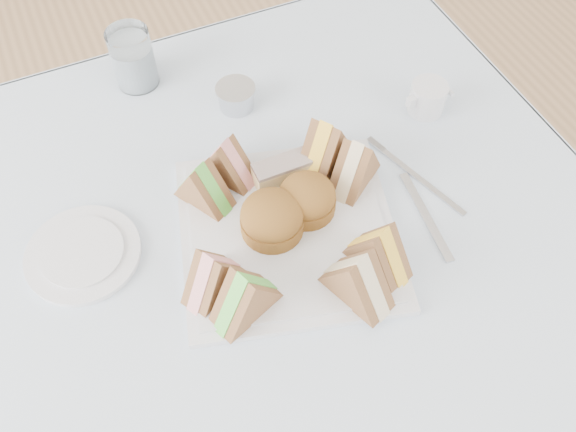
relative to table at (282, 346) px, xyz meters
name	(u,v)px	position (x,y,z in m)	size (l,w,h in m)	color
floor	(283,404)	(0.00, 0.00, -0.37)	(4.00, 4.00, 0.00)	#9E7751
table	(282,346)	(0.00, 0.00, 0.00)	(0.90, 0.90, 0.74)	brown
tablecloth	(280,247)	(0.00, 0.00, 0.37)	(1.02, 1.02, 0.01)	white
serving_plate	(288,233)	(0.02, 0.01, 0.38)	(0.31, 0.31, 0.01)	silver
sandwich_fl_a	(212,272)	(-0.11, -0.03, 0.43)	(0.09, 0.04, 0.08)	#976A42
sandwich_fl_b	(245,293)	(-0.08, -0.08, 0.43)	(0.10, 0.05, 0.09)	#976A42
sandwich_fr_a	(380,248)	(0.11, -0.09, 0.43)	(0.10, 0.04, 0.09)	#976A42
sandwich_fr_b	(358,276)	(0.06, -0.12, 0.43)	(0.10, 0.05, 0.09)	#976A42
sandwich_bl_a	(203,183)	(-0.07, 0.11, 0.43)	(0.09, 0.04, 0.08)	#976A42
sandwich_bl_b	(227,159)	(-0.02, 0.14, 0.43)	(0.09, 0.04, 0.08)	#976A42
sandwich_br_a	(356,163)	(0.15, 0.05, 0.43)	(0.10, 0.05, 0.09)	#976A42
sandwich_br_b	(325,145)	(0.12, 0.10, 0.44)	(0.11, 0.05, 0.09)	#976A42
scone_left	(272,218)	(0.00, 0.02, 0.42)	(0.09, 0.09, 0.06)	brown
scone_right	(307,198)	(0.06, 0.03, 0.42)	(0.09, 0.09, 0.06)	brown
pastry_slice	(282,171)	(0.05, 0.10, 0.41)	(0.09, 0.04, 0.04)	#EADD8C
side_plate	(83,254)	(-0.26, 0.10, 0.38)	(0.17, 0.17, 0.01)	silver
water_glass	(133,58)	(-0.09, 0.42, 0.43)	(0.07, 0.07, 0.11)	white
tea_strainer	(236,98)	(0.05, 0.29, 0.40)	(0.07, 0.07, 0.04)	silver
knife	(426,216)	(0.22, -0.04, 0.38)	(0.01, 0.17, 0.00)	silver
fork	(423,182)	(0.25, 0.01, 0.38)	(0.01, 0.17, 0.00)	silver
creamer_jug	(427,98)	(0.34, 0.15, 0.40)	(0.06, 0.06, 0.05)	silver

